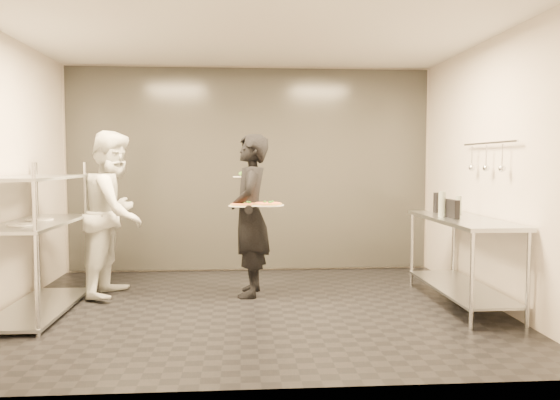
{
  "coord_description": "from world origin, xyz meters",
  "views": [
    {
      "loc": [
        -0.13,
        -5.51,
        1.5
      ],
      "look_at": [
        0.28,
        0.24,
        1.1
      ],
      "focal_mm": 35.0,
      "sensor_mm": 36.0,
      "label": 1
    }
  ],
  "objects": [
    {
      "name": "room_shell",
      "position": [
        0.0,
        1.18,
        1.4
      ],
      "size": [
        5.0,
        4.0,
        2.8
      ],
      "color": "black",
      "rests_on": "ground"
    },
    {
      "name": "pass_rack",
      "position": [
        -2.15,
        -0.0,
        0.77
      ],
      "size": [
        0.6,
        1.6,
        1.5
      ],
      "color": "silver",
      "rests_on": "ground"
    },
    {
      "name": "prep_counter",
      "position": [
        2.18,
        0.0,
        0.63
      ],
      "size": [
        0.6,
        1.8,
        0.92
      ],
      "color": "silver",
      "rests_on": "ground"
    },
    {
      "name": "utensil_rail",
      "position": [
        2.43,
        -0.0,
        1.55
      ],
      "size": [
        0.07,
        1.2,
        0.31
      ],
      "color": "silver",
      "rests_on": "room_shell"
    },
    {
      "name": "waiter",
      "position": [
        -0.03,
        0.57,
        0.91
      ],
      "size": [
        0.49,
        0.7,
        1.81
      ],
      "primitive_type": "imported",
      "rotation": [
        0.0,
        0.0,
        -1.66
      ],
      "color": "black",
      "rests_on": "ground"
    },
    {
      "name": "chef",
      "position": [
        -1.55,
        0.73,
        0.92
      ],
      "size": [
        0.82,
        0.99,
        1.85
      ],
      "primitive_type": "imported",
      "rotation": [
        0.0,
        0.0,
        1.43
      ],
      "color": "silver",
      "rests_on": "ground"
    },
    {
      "name": "pizza_plate_near",
      "position": [
        -0.1,
        0.41,
        1.04
      ],
      "size": [
        0.32,
        0.32,
        0.05
      ],
      "color": "white",
      "rests_on": "waiter"
    },
    {
      "name": "pizza_plate_far",
      "position": [
        0.16,
        0.35,
        1.05
      ],
      "size": [
        0.35,
        0.35,
        0.05
      ],
      "color": "white",
      "rests_on": "waiter"
    },
    {
      "name": "salad_plate",
      "position": [
        -0.1,
        0.85,
        1.35
      ],
      "size": [
        0.25,
        0.25,
        0.07
      ],
      "color": "white",
      "rests_on": "waiter"
    },
    {
      "name": "pos_monitor",
      "position": [
        2.06,
        -0.02,
        1.02
      ],
      "size": [
        0.06,
        0.27,
        0.19
      ],
      "primitive_type": "cube",
      "rotation": [
        0.0,
        0.0,
        0.01
      ],
      "color": "black",
      "rests_on": "prep_counter"
    },
    {
      "name": "bottle_green",
      "position": [
        2.0,
        0.12,
        1.06
      ],
      "size": [
        0.08,
        0.08,
        0.27
      ],
      "primitive_type": "cylinder",
      "color": "gray",
      "rests_on": "prep_counter"
    },
    {
      "name": "bottle_clear",
      "position": [
        2.26,
        0.3,
        1.03
      ],
      "size": [
        0.06,
        0.06,
        0.21
      ],
      "primitive_type": "cylinder",
      "color": "gray",
      "rests_on": "prep_counter"
    },
    {
      "name": "bottle_dark",
      "position": [
        2.11,
        0.59,
        1.04
      ],
      "size": [
        0.07,
        0.07,
        0.23
      ],
      "primitive_type": "cylinder",
      "color": "black",
      "rests_on": "prep_counter"
    }
  ]
}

